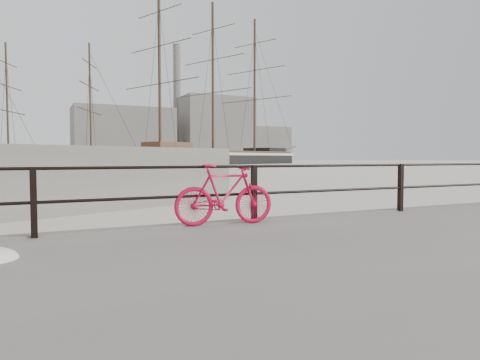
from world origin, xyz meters
name	(u,v)px	position (x,y,z in m)	size (l,w,h in m)	color
ground	(394,226)	(0.00, 0.00, 0.00)	(400.00, 400.00, 0.00)	white
guardrail	(401,188)	(0.00, -0.15, 0.85)	(28.00, 0.10, 1.00)	black
bicycle	(224,195)	(-4.11, -0.25, 0.86)	(1.70, 0.25, 1.02)	red
barque_black	(213,164)	(28.82, 81.49, 0.00)	(65.93, 21.58, 36.89)	black
schooner_mid	(50,166)	(-4.51, 75.71, 0.00)	(31.49, 13.32, 22.42)	silver
industrial_west	(123,135)	(20.00, 140.00, 9.00)	(32.00, 18.00, 18.00)	gray
industrial_mid	(214,130)	(55.00, 145.00, 12.00)	(26.00, 20.00, 24.00)	gray
industrial_east	(261,144)	(78.00, 150.00, 7.00)	(20.00, 16.00, 14.00)	gray
smokestack	(177,103)	(42.00, 150.00, 22.00)	(2.80, 2.80, 44.00)	gray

